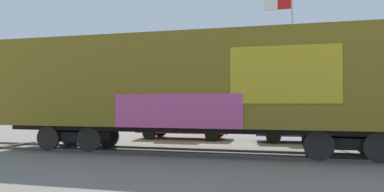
{
  "coord_description": "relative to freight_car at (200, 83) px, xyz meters",
  "views": [
    {
      "loc": [
        4.15,
        -12.4,
        1.75
      ],
      "look_at": [
        -0.49,
        1.86,
        2.06
      ],
      "focal_mm": 34.33,
      "sensor_mm": 36.0,
      "label": 1
    }
  ],
  "objects": [
    {
      "name": "track",
      "position": [
        1.87,
        0.11,
        -2.42
      ],
      "size": [
        59.99,
        5.07,
        0.08
      ],
      "color": "#4C4742",
      "rests_on": "ground_plane"
    },
    {
      "name": "parked_car_blue",
      "position": [
        3.59,
        4.94,
        -1.65
      ],
      "size": [
        4.87,
        2.47,
        1.57
      ],
      "color": "navy",
      "rests_on": "ground_plane"
    },
    {
      "name": "ground_plane",
      "position": [
        -0.4,
        0.0,
        -2.46
      ],
      "size": [
        260.0,
        260.0,
        0.0
      ],
      "primitive_type": "plane",
      "color": "slate"
    },
    {
      "name": "hillside",
      "position": [
        -0.42,
        61.34,
        1.72
      ],
      "size": [
        131.7,
        38.59,
        12.41
      ],
      "color": "gray",
      "rests_on": "ground_plane"
    },
    {
      "name": "freight_car",
      "position": [
        0.0,
        0.0,
        0.0
      ],
      "size": [
        14.84,
        3.56,
        4.35
      ],
      "color": "olive",
      "rests_on": "ground_plane"
    },
    {
      "name": "flagpole",
      "position": [
        2.41,
        9.26,
        3.0
      ],
      "size": [
        1.66,
        0.18,
        8.35
      ],
      "color": "silver",
      "rests_on": "ground_plane"
    },
    {
      "name": "parked_car_red",
      "position": [
        -2.29,
        4.85,
        -1.66
      ],
      "size": [
        4.65,
        2.14,
        1.6
      ],
      "color": "#B21E1E",
      "rests_on": "ground_plane"
    }
  ]
}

